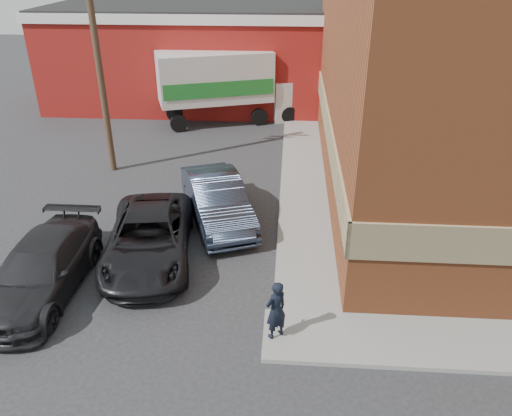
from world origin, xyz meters
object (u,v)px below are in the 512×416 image
(man, at_px, (276,310))
(box_truck, at_px, (229,82))
(sedan, at_px, (217,200))
(suv_a, at_px, (149,238))
(warehouse, at_px, (192,54))
(suv_b, at_px, (41,269))
(utility_pole, at_px, (98,56))

(man, xyz_separation_m, box_truck, (-3.10, 16.96, 1.27))
(man, relative_size, sedan, 0.32)
(suv_a, distance_m, box_truck, 13.77)
(warehouse, xyz_separation_m, man, (5.80, -20.98, -1.91))
(sedan, relative_size, suv_a, 0.93)
(sedan, bearing_deg, suv_b, -155.27)
(sedan, distance_m, suv_b, 6.04)
(warehouse, xyz_separation_m, suv_a, (1.88, -17.70, -2.08))
(warehouse, distance_m, man, 21.85)
(man, distance_m, box_truck, 17.28)
(warehouse, relative_size, box_truck, 2.05)
(man, relative_size, box_truck, 0.20)
(man, height_order, sedan, man)
(sedan, xyz_separation_m, suv_a, (-1.71, -2.52, -0.08))
(warehouse, distance_m, sedan, 15.73)
(suv_b, distance_m, box_truck, 15.89)
(warehouse, distance_m, suv_b, 19.62)
(sedan, distance_m, box_truck, 11.27)
(utility_pole, bearing_deg, warehouse, 82.23)
(utility_pole, xyz_separation_m, man, (7.30, -9.98, -3.85))
(utility_pole, height_order, box_truck, utility_pole)
(suv_b, bearing_deg, utility_pole, 96.10)
(sedan, relative_size, suv_b, 0.97)
(utility_pole, distance_m, man, 12.95)
(warehouse, relative_size, sedan, 3.31)
(suv_a, xyz_separation_m, suv_b, (-2.50, -1.80, -0.00))
(man, bearing_deg, warehouse, -113.42)
(warehouse, height_order, suv_a, warehouse)
(sedan, height_order, suv_a, sedan)
(suv_a, xyz_separation_m, box_truck, (0.82, 13.67, 1.43))
(sedan, bearing_deg, box_truck, 73.65)
(man, height_order, box_truck, box_truck)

